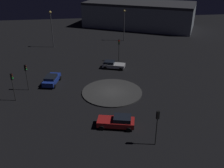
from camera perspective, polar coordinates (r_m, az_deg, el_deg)
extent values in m
plane|color=black|center=(38.20, 0.00, -1.93)|extent=(113.88, 113.88, 0.00)
cylinder|color=#383838|center=(38.16, 0.00, -1.81)|extent=(9.08, 9.08, 0.18)
cube|color=red|center=(30.35, 0.88, -8.62)|extent=(4.70, 2.85, 0.65)
cube|color=black|center=(29.98, 2.36, -7.78)|extent=(2.37, 2.06, 0.52)
cylinder|color=black|center=(29.95, -2.35, -9.92)|extent=(0.64, 0.36, 0.61)
cylinder|color=black|center=(31.44, -1.87, -7.99)|extent=(0.64, 0.36, 0.61)
cylinder|color=black|center=(29.72, 3.79, -10.30)|extent=(0.64, 0.36, 0.61)
cylinder|color=black|center=(31.21, 3.95, -8.33)|extent=(0.64, 0.36, 0.61)
cube|color=silver|center=(46.74, 0.43, 4.25)|extent=(4.42, 3.10, 0.60)
cube|color=black|center=(46.71, -0.58, 4.93)|extent=(2.25, 2.14, 0.46)
cylinder|color=black|center=(47.45, 2.37, 4.18)|extent=(0.64, 0.41, 0.60)
cylinder|color=black|center=(45.77, 1.99, 3.35)|extent=(0.64, 0.41, 0.60)
cylinder|color=black|center=(47.97, -1.06, 4.44)|extent=(0.64, 0.41, 0.60)
cylinder|color=black|center=(46.31, -1.56, 3.63)|extent=(0.64, 0.41, 0.60)
cube|color=#1E38A5|center=(41.82, -13.47, 0.94)|extent=(2.79, 4.66, 0.73)
cube|color=black|center=(41.31, -13.69, 1.48)|extent=(2.08, 2.55, 0.43)
cylinder|color=black|center=(43.60, -13.92, 1.41)|extent=(0.37, 0.68, 0.65)
cylinder|color=black|center=(43.04, -11.64, 1.33)|extent=(0.37, 0.68, 0.65)
cylinder|color=black|center=(40.95, -15.28, -0.40)|extent=(0.37, 0.68, 0.65)
cylinder|color=black|center=(40.35, -12.87, -0.52)|extent=(0.37, 0.68, 0.65)
cylinder|color=#2D2D2D|center=(37.85, -21.30, -1.32)|extent=(0.12, 0.12, 3.29)
cube|color=black|center=(37.01, -21.81, 1.57)|extent=(0.23, 0.31, 0.90)
sphere|color=#3F0C0C|center=(36.87, -21.66, 1.97)|extent=(0.20, 0.20, 0.20)
sphere|color=#4C380F|center=(36.98, -21.60, 1.59)|extent=(0.20, 0.20, 0.20)
sphere|color=#1EE53F|center=(37.08, -21.53, 1.21)|extent=(0.20, 0.20, 0.20)
cylinder|color=#2D2D2D|center=(49.96, 1.56, 7.08)|extent=(0.12, 0.12, 3.48)
cube|color=black|center=(49.30, 1.59, 9.49)|extent=(0.34, 0.29, 0.90)
sphere|color=red|center=(49.09, 1.58, 9.75)|extent=(0.20, 0.20, 0.20)
sphere|color=#4C380F|center=(49.16, 1.57, 9.45)|extent=(0.20, 0.20, 0.20)
sphere|color=#0F3819|center=(49.24, 1.57, 9.14)|extent=(0.20, 0.20, 0.20)
cylinder|color=#2D2D2D|center=(27.46, 9.98, -10.62)|extent=(0.12, 0.12, 3.32)
cube|color=black|center=(26.27, 10.33, -6.91)|extent=(0.34, 0.28, 0.90)
sphere|color=#3F0C0C|center=(26.23, 10.21, -6.25)|extent=(0.20, 0.20, 0.20)
sphere|color=#4C380F|center=(26.38, 10.17, -6.75)|extent=(0.20, 0.20, 0.20)
sphere|color=#1EE53F|center=(26.52, 10.12, -7.24)|extent=(0.20, 0.20, 0.20)
cylinder|color=#2D2D2D|center=(40.34, -18.61, 0.78)|extent=(0.12, 0.12, 3.26)
cube|color=black|center=(39.56, -19.03, 3.50)|extent=(0.28, 0.34, 0.90)
sphere|color=#3F0C0C|center=(39.41, -18.89, 3.87)|extent=(0.20, 0.20, 0.20)
sphere|color=#4C380F|center=(39.50, -18.83, 3.50)|extent=(0.20, 0.20, 0.20)
sphere|color=#1EE53F|center=(39.60, -18.78, 3.14)|extent=(0.20, 0.20, 0.20)
cylinder|color=#4C4C51|center=(59.72, -13.39, 11.67)|extent=(0.18, 0.18, 7.75)
sphere|color=#F9D166|center=(58.91, -13.81, 15.48)|extent=(0.58, 0.58, 0.58)
cylinder|color=#4C4C51|center=(63.60, 2.75, 12.87)|extent=(0.18, 0.18, 7.12)
sphere|color=#F9D166|center=(62.87, 2.82, 16.17)|extent=(0.50, 0.50, 0.50)
cube|color=#8C939E|center=(79.35, 6.19, 15.14)|extent=(34.68, 27.61, 6.51)
cube|color=#333338|center=(78.77, 6.32, 17.71)|extent=(34.68, 27.61, 0.70)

